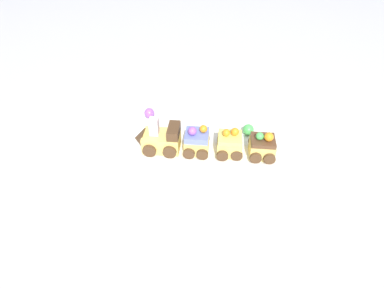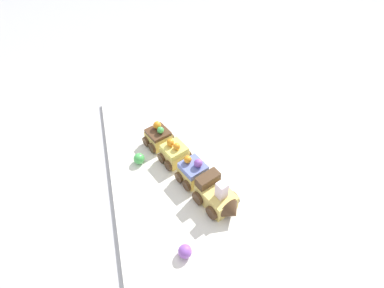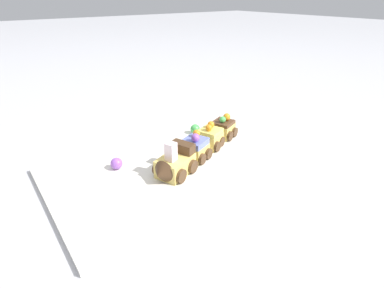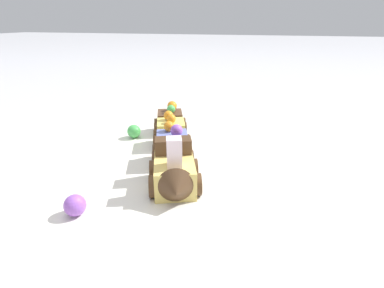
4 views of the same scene
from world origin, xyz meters
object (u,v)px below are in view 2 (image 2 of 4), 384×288
cake_car_blueberry (193,172)px  gumball_green (139,159)px  gumball_purple (185,251)px  cake_car_lemon (175,153)px  cake_car_chocolate (159,137)px  cake_train_locomotive (218,198)px

cake_car_blueberry → gumball_green: bearing=-148.5°
gumball_purple → gumball_green: 0.27m
gumball_green → cake_car_blueberry: bearing=52.8°
cake_car_lemon → gumball_green: bearing=-122.4°
cake_car_chocolate → gumball_green: (0.05, -0.06, -0.01)m
cake_car_lemon → gumball_green: size_ratio=3.05×
cake_car_lemon → gumball_green: 0.09m
cake_car_blueberry → cake_car_chocolate: 0.15m
cake_train_locomotive → gumball_purple: cake_train_locomotive is taller
cake_car_blueberry → cake_car_lemon: 0.08m
gumball_purple → gumball_green: bearing=-169.7°
cake_train_locomotive → gumball_purple: (0.09, -0.10, -0.01)m
cake_car_blueberry → cake_train_locomotive: bearing=-0.2°
cake_train_locomotive → cake_car_chocolate: (-0.23, -0.09, -0.00)m
cake_car_blueberry → gumball_purple: size_ratio=3.06×
cake_car_blueberry → gumball_green: cake_car_blueberry is taller
gumball_purple → gumball_green: (-0.27, -0.05, 0.00)m
cake_car_lemon → cake_car_chocolate: 0.08m
cake_car_chocolate → gumball_green: size_ratio=3.05×
gumball_green → cake_train_locomotive: bearing=40.7°
gumball_purple → cake_car_lemon: bearing=170.9°
cake_car_blueberry → gumball_green: 0.15m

